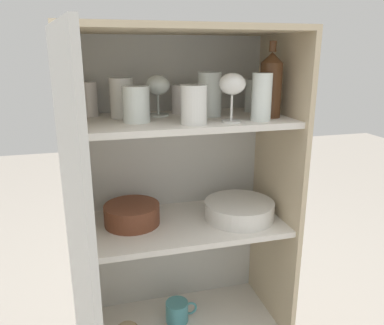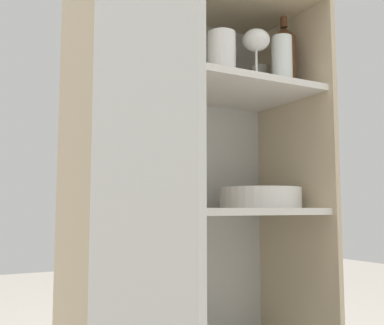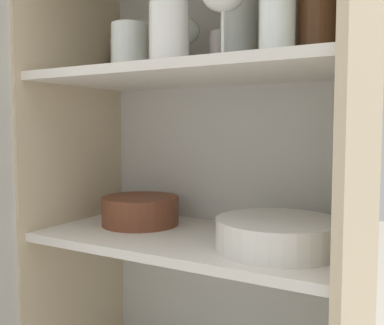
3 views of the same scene
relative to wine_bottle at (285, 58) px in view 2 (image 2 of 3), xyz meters
The scene contains 19 objects.
cupboard_back_panel 0.62m from the wine_bottle, 139.72° to the left, with size 0.74×0.02×1.31m, color silver.
cupboard_side_left 0.82m from the wine_bottle, behind, with size 0.02×0.39×1.31m, color #CCB793.
cupboard_side_right 0.50m from the wine_bottle, 37.22° to the left, with size 0.02×0.39×1.31m, color #CCB793.
shelf_board_middle 0.57m from the wine_bottle, 168.89° to the left, with size 0.70×0.35×0.02m, color silver.
shelf_board_upper 0.31m from the wine_bottle, 168.89° to the left, with size 0.70×0.35×0.02m, color silver.
cupboard_door 0.86m from the wine_bottle, 152.87° to the right, with size 0.08×0.36×1.31m.
tumbler_glass_0 0.20m from the wine_bottle, 158.23° to the left, with size 0.08×0.08×0.15m.
tumbler_glass_1 0.49m from the wine_bottle, 166.34° to the left, with size 0.08×0.08×0.13m.
tumbler_glass_2 0.08m from the wine_bottle, 136.58° to the right, with size 0.06×0.06×0.15m.
tumbler_glass_3 0.29m from the wine_bottle, 168.08° to the right, with size 0.08×0.08×0.12m.
tumbler_glass_4 0.14m from the wine_bottle, 89.66° to the left, with size 0.06×0.06×0.12m.
tumbler_glass_5 0.61m from the wine_bottle, 162.85° to the left, with size 0.07×0.07×0.11m.
tumbler_glass_6 0.44m from the wine_bottle, behind, with size 0.08×0.08×0.11m.
tumbler_glass_7 0.31m from the wine_bottle, 148.43° to the left, with size 0.07×0.07×0.10m.
wine_glass_0 0.17m from the wine_bottle, 159.28° to the right, with size 0.08×0.08×0.15m.
wine_glass_1 0.37m from the wine_bottle, 161.14° to the left, with size 0.08×0.08×0.14m.
wine_bottle is the anchor object (origin of this frame).
plate_stack_white 0.46m from the wine_bottle, 154.65° to the left, with size 0.25×0.25×0.06m.
mixing_bowl_large 0.64m from the wine_bottle, 169.01° to the left, with size 0.19×0.19×0.07m.
Camera 2 is at (-0.64, -0.97, 0.67)m, focal length 42.00 mm.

